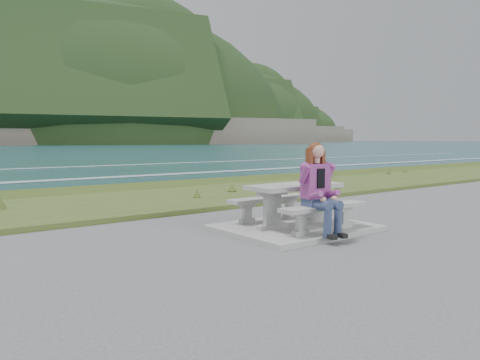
% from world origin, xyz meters
% --- Properties ---
extents(concrete_slab, '(2.60, 2.10, 0.10)m').
position_xyz_m(concrete_slab, '(0.00, 0.00, 0.05)').
color(concrete_slab, '#969691').
rests_on(concrete_slab, ground).
extents(picnic_table, '(1.80, 0.75, 0.75)m').
position_xyz_m(picnic_table, '(0.00, 0.00, 0.68)').
color(picnic_table, '#969691').
rests_on(picnic_table, concrete_slab).
extents(bench_landward, '(1.80, 0.35, 0.45)m').
position_xyz_m(bench_landward, '(0.00, -0.70, 0.45)').
color(bench_landward, '#969691').
rests_on(bench_landward, concrete_slab).
extents(bench_seaward, '(1.80, 0.35, 0.45)m').
position_xyz_m(bench_seaward, '(0.00, 0.70, 0.45)').
color(bench_seaward, '#969691').
rests_on(bench_seaward, concrete_slab).
extents(grass_verge, '(160.00, 4.50, 0.22)m').
position_xyz_m(grass_verge, '(0.00, 5.00, 0.00)').
color(grass_verge, '#33531F').
rests_on(grass_verge, ground).
extents(shore_drop, '(160.00, 0.80, 2.20)m').
position_xyz_m(shore_drop, '(0.00, 7.90, 0.00)').
color(shore_drop, brown).
rests_on(shore_drop, ground).
extents(ocean, '(1600.00, 1600.00, 0.09)m').
position_xyz_m(ocean, '(0.00, 25.09, -1.74)').
color(ocean, '#1E4D55').
rests_on(ocean, ground).
extents(headland_range, '(729.83, 363.95, 179.53)m').
position_xyz_m(headland_range, '(190.45, 398.45, 9.90)').
color(headland_range, brown).
rests_on(headland_range, ground).
extents(seated_woman, '(0.53, 0.82, 1.51)m').
position_xyz_m(seated_woman, '(-0.21, -0.84, 0.65)').
color(seated_woman, navy).
rests_on(seated_woman, concrete_slab).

